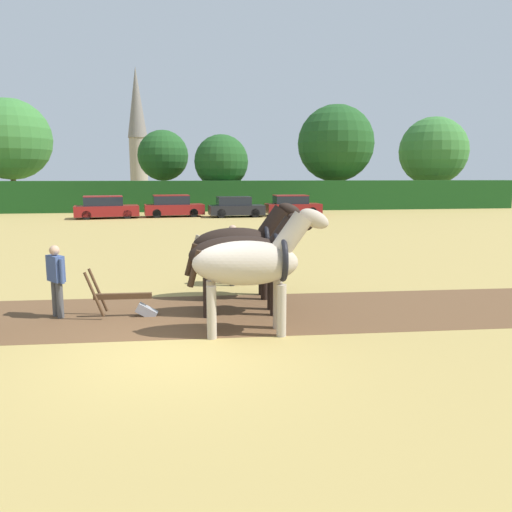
# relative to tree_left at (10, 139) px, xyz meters

# --- Properties ---
(ground_plane) EXTENTS (240.00, 240.00, 0.00)m
(ground_plane) POSITION_rel_tree_left_xyz_m (14.19, -38.26, -6.03)
(ground_plane) COLOR #A88E4C
(plowed_furrow_strip) EXTENTS (27.28, 4.53, 0.01)m
(plowed_furrow_strip) POSITION_rel_tree_left_xyz_m (11.55, -35.94, -6.02)
(plowed_furrow_strip) COLOR brown
(plowed_furrow_strip) RESTS_ON ground
(hedgerow) EXTENTS (60.06, 1.51, 2.53)m
(hedgerow) POSITION_rel_tree_left_xyz_m (14.19, -4.38, -4.76)
(hedgerow) COLOR #194719
(hedgerow) RESTS_ON ground
(tree_left) EXTENTS (6.92, 6.92, 9.50)m
(tree_left) POSITION_rel_tree_left_xyz_m (0.00, 0.00, 0.00)
(tree_left) COLOR brown
(tree_left) RESTS_ON ground
(tree_center_left) EXTENTS (4.59, 4.59, 7.05)m
(tree_center_left) POSITION_rel_tree_left_xyz_m (12.91, 0.43, -1.29)
(tree_center_left) COLOR #4C3823
(tree_center_left) RESTS_ON ground
(tree_center) EXTENTS (4.76, 4.76, 6.54)m
(tree_center) POSITION_rel_tree_left_xyz_m (18.05, -1.94, -1.89)
(tree_center) COLOR #4C3823
(tree_center) RESTS_ON ground
(tree_center_right) EXTENTS (7.00, 7.00, 9.37)m
(tree_center_right) POSITION_rel_tree_left_xyz_m (28.66, -1.41, -0.17)
(tree_center_right) COLOR brown
(tree_center_right) RESTS_ON ground
(tree_right) EXTENTS (6.61, 6.61, 8.61)m
(tree_right) POSITION_rel_tree_left_xyz_m (39.01, -0.02, -0.73)
(tree_right) COLOR brown
(tree_right) RESTS_ON ground
(church_spire) EXTENTS (2.98, 2.98, 19.33)m
(church_spire) POSITION_rel_tree_left_xyz_m (8.09, 34.30, 4.09)
(church_spire) COLOR gray
(church_spire) RESTS_ON ground
(draft_horse_lead_left) EXTENTS (2.74, 0.97, 2.46)m
(draft_horse_lead_left) POSITION_rel_tree_left_xyz_m (15.68, -37.54, -4.66)
(draft_horse_lead_left) COLOR #B2A38E
(draft_horse_lead_left) RESTS_ON ground
(draft_horse_lead_right) EXTENTS (2.84, 0.97, 2.27)m
(draft_horse_lead_right) POSITION_rel_tree_left_xyz_m (15.74, -36.13, -4.74)
(draft_horse_lead_right) COLOR black
(draft_horse_lead_right) RESTS_ON ground
(draft_horse_trail_left) EXTENTS (2.81, 0.98, 2.41)m
(draft_horse_trail_left) POSITION_rel_tree_left_xyz_m (15.81, -34.72, -4.70)
(draft_horse_trail_left) COLOR black
(draft_horse_trail_left) RESTS_ON ground
(plow) EXTENTS (1.49, 0.48, 1.13)m
(plow) POSITION_rel_tree_left_xyz_m (13.24, -36.02, -5.71)
(plow) COLOR #4C331E
(plow) RESTS_ON ground
(farmer_at_plow) EXTENTS (0.44, 0.51, 1.55)m
(farmer_at_plow) POSITION_rel_tree_left_xyz_m (11.75, -35.83, -5.14)
(farmer_at_plow) COLOR #4C4C4C
(farmer_at_plow) RESTS_ON ground
(farmer_beside_team) EXTENTS (0.36, 0.63, 1.66)m
(farmer_beside_team) POSITION_rel_tree_left_xyz_m (15.77, -33.26, -5.07)
(farmer_beside_team) COLOR #38332D
(farmer_beside_team) RESTS_ON ground
(parked_car_far_left) EXTENTS (4.55, 2.47, 1.57)m
(parked_car_far_left) POSITION_rel_tree_left_xyz_m (9.21, -10.64, -5.28)
(parked_car_far_left) COLOR maroon
(parked_car_far_left) RESTS_ON ground
(parked_car_left) EXTENTS (4.38, 2.23, 1.58)m
(parked_car_left) POSITION_rel_tree_left_xyz_m (13.86, -9.92, -5.27)
(parked_car_left) COLOR maroon
(parked_car_left) RESTS_ON ground
(parked_car_center_left) EXTENTS (4.03, 1.94, 1.46)m
(parked_car_center_left) POSITION_rel_tree_left_xyz_m (18.31, -10.80, -5.32)
(parked_car_center_left) COLOR black
(parked_car_center_left) RESTS_ON ground
(parked_car_center) EXTENTS (4.07, 1.91, 1.52)m
(parked_car_center) POSITION_rel_tree_left_xyz_m (22.65, -10.13, -5.29)
(parked_car_center) COLOR maroon
(parked_car_center) RESTS_ON ground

